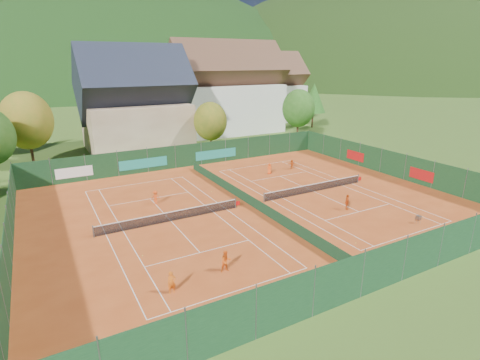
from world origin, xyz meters
name	(u,v)px	position (x,y,z in m)	size (l,w,h in m)	color
ground	(250,205)	(0.00, 0.00, -0.02)	(600.00, 600.00, 0.00)	#37591C
clay_pad	(250,205)	(0.00, 0.00, 0.01)	(40.00, 32.00, 0.01)	#B4471A
court_markings_left	(171,221)	(-8.00, 0.00, 0.01)	(11.03, 23.83, 0.00)	white
court_markings_right	(314,192)	(8.00, 0.00, 0.01)	(11.03, 23.83, 0.00)	white
tennis_net_left	(173,216)	(-7.85, 0.00, 0.51)	(13.30, 0.10, 1.02)	#59595B
tennis_net_right	(316,187)	(8.15, 0.00, 0.51)	(13.30, 0.10, 1.02)	#59595B
court_divider	(250,200)	(0.00, 0.00, 0.50)	(0.03, 28.80, 1.00)	#13351D
fence_north	(185,156)	(-0.46, 15.99, 1.47)	(40.00, 0.10, 3.00)	#123319
fence_south	(384,267)	(0.00, -16.00, 1.50)	(40.00, 0.04, 3.00)	#163D20
fence_west	(9,236)	(-20.00, 0.00, 1.50)	(0.04, 32.00, 3.00)	#14391D
fence_east	(392,164)	(20.00, 0.05, 1.48)	(0.09, 32.00, 3.00)	#163D1D
chalet	(136,106)	(-3.00, 30.00, 6.62)	(16.20, 12.00, 16.00)	beige
hotel_block_a	(227,94)	(16.00, 36.00, 7.38)	(21.60, 11.00, 17.25)	silver
hotel_block_b	(266,92)	(30.00, 44.00, 6.62)	(17.28, 10.00, 15.50)	silver
tree_west_mid	(26,121)	(-18.00, 26.00, 6.07)	(6.44, 6.44, 9.78)	#4B2B1A
tree_center	(210,121)	(6.00, 22.00, 4.72)	(5.01, 5.01, 7.60)	#4E2E1B
tree_east_front	(299,108)	(24.00, 24.00, 5.39)	(5.72, 5.72, 8.69)	#442E18
tree_east_mid	(314,98)	(34.00, 32.00, 6.06)	(5.04, 5.04, 9.00)	#4A2A1A
tree_east_back	(260,93)	(26.00, 40.00, 6.74)	(7.15, 7.15, 10.86)	#402416
mountain_backdrop	(113,142)	(28.54, 233.48, -39.64)	(820.00, 530.00, 242.00)	black
ball_hopper	(418,217)	(10.51, -10.73, 0.56)	(0.34, 0.34, 0.80)	slate
loose_ball_0	(143,256)	(-11.82, -4.83, 0.03)	(0.07, 0.07, 0.07)	#CCD833
loose_ball_1	(356,243)	(3.08, -10.85, 0.03)	(0.07, 0.07, 0.07)	#CCD833
loose_ball_2	(249,195)	(1.36, 2.53, 0.03)	(0.07, 0.07, 0.07)	#CCD833
loose_ball_3	(211,192)	(-1.67, 5.29, 0.03)	(0.07, 0.07, 0.07)	#CCD833
loose_ball_4	(315,194)	(7.46, -0.73, 0.03)	(0.07, 0.07, 0.07)	#CCD833
player_left_near	(172,282)	(-11.44, -10.16, 0.72)	(0.53, 0.35, 1.45)	#D86013
player_left_mid	(226,261)	(-7.48, -9.57, 0.76)	(0.74, 0.57, 1.52)	orange
player_left_far	(155,197)	(-7.95, 4.66, 0.70)	(0.91, 0.52, 1.40)	#E24914
player_right_near	(347,202)	(7.38, -5.43, 0.76)	(0.89, 0.37, 1.51)	#CE4A12
player_right_far_a	(269,169)	(7.44, 7.90, 0.67)	(0.66, 0.43, 1.35)	#FF5516
player_right_far_b	(292,164)	(11.21, 8.37, 0.61)	(1.14, 0.36, 1.23)	#D45012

